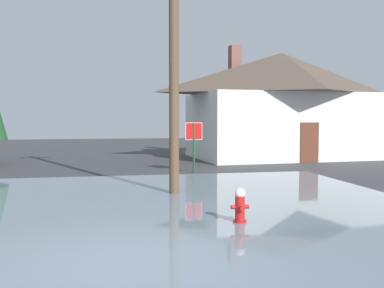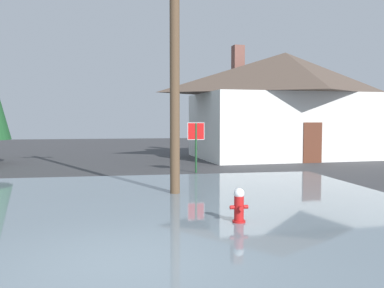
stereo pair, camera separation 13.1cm
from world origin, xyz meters
name	(u,v)px [view 2 (the right image)]	position (x,y,z in m)	size (l,w,h in m)	color
ground_plane	(123,269)	(0.00, 0.00, -0.05)	(80.00, 80.00, 0.10)	#38383A
flood_puddle	(147,208)	(0.63, 3.91, 0.03)	(13.87, 11.61, 0.05)	slate
fire_hydrant	(239,207)	(2.40, 2.06, 0.38)	(0.39, 0.33, 0.77)	red
utility_pole	(175,20)	(1.55, 5.68, 4.98)	(1.60, 0.28, 9.59)	brown
stop_sign_far	(196,137)	(3.05, 10.46, 1.44)	(0.70, 0.08, 2.03)	#1E4C28
house	(285,103)	(9.16, 16.21, 3.03)	(10.80, 7.27, 6.30)	silver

